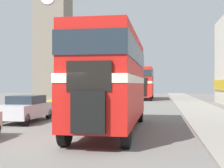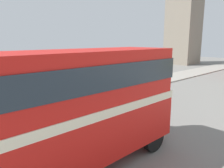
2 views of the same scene
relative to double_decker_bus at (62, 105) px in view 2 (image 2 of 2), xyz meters
The scene contains 3 objects.
double_decker_bus is the anchor object (origin of this frame).
car_parked_mid 6.18m from the double_decker_bus, 153.93° to the left, with size 1.72×4.14×1.49m.
car_parked_far 10.95m from the double_decker_bus, 118.21° to the left, with size 1.76×4.68×1.38m.
Camera 2 is at (7.35, 0.00, 4.59)m, focal length 35.00 mm.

